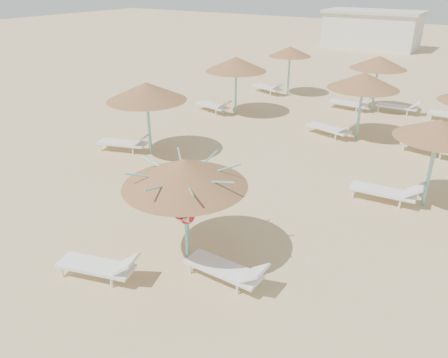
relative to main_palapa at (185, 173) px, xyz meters
The scene contains 6 objects.
ground 2.22m from the main_palapa, 67.54° to the left, with size 120.00×120.00×0.00m, color tan.
main_palapa is the anchor object (origin of this frame).
lounger_main_a 2.80m from the main_palapa, 122.50° to the right, with size 1.97×1.08×0.69m.
lounger_main_b 2.34m from the main_palapa, 12.46° to the right, with size 1.93×0.61×0.70m.
palapa_field 10.67m from the main_palapa, 93.99° to the left, with size 14.40×13.64×2.72m.
service_hut 35.62m from the main_palapa, 99.62° to the left, with size 8.40×4.40×3.25m.
Camera 1 is at (5.51, -7.01, 6.24)m, focal length 35.00 mm.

